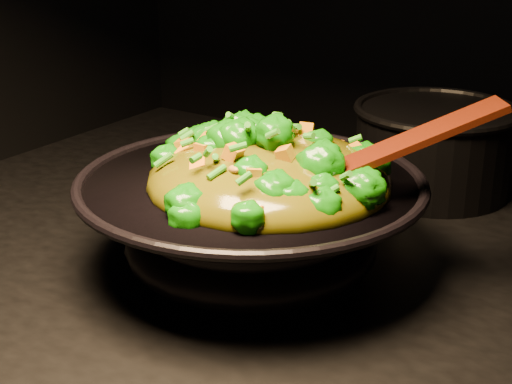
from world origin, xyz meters
The scene contains 4 objects.
wok centered at (-0.08, -0.01, 0.95)m, with size 0.36×0.36×0.10m, color black, non-canonical shape.
stir_fry centered at (-0.06, -0.01, 1.04)m, with size 0.25×0.25×0.09m, color #136A07, non-canonical shape.
spatula centered at (0.05, 0.01, 1.05)m, with size 0.27×0.04×0.01m, color #3A0F05.
back_pot centered at (-0.01, 0.32, 0.96)m, with size 0.21×0.21×0.12m, color black.
Camera 1 is at (0.35, -0.65, 1.29)m, focal length 55.00 mm.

